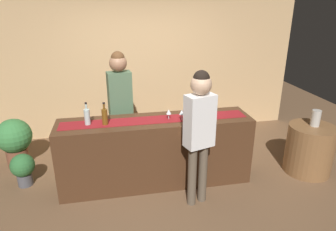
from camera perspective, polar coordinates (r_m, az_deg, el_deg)
The scene contains 14 objects.
ground_plane at distance 4.46m, azimuth -2.22°, elevation -12.33°, with size 10.00×10.00×0.00m, color brown.
back_wall at distance 5.70m, azimuth -5.47°, elevation 10.80°, with size 6.00×0.12×2.90m, color tan.
bar_counter at distance 4.22m, azimuth -2.31°, elevation -6.88°, with size 2.63×0.60×0.96m, color #472B19.
counter_runner_cloth at distance 4.02m, azimuth -2.41°, elevation -0.80°, with size 2.50×0.28×0.01m, color maroon.
wine_bottle_amber at distance 3.90m, azimuth -11.97°, elevation -0.18°, with size 0.07×0.07×0.30m.
wine_bottle_clear at distance 3.95m, azimuth -15.17°, elevation -0.18°, with size 0.07×0.07×0.30m.
wine_glass_near_customer at distance 3.99m, azimuth 0.14°, elevation 0.65°, with size 0.07×0.07×0.14m.
wine_glass_mid_counter at distance 3.98m, azimuth 2.64°, elevation 0.57°, with size 0.07×0.07×0.14m.
bartender at distance 4.47m, azimuth -9.13°, elevation 3.51°, with size 0.37×0.25×1.80m.
customer_sipping at distance 3.54m, azimuth 6.02°, elevation -1.84°, with size 0.38×0.29×1.74m.
round_side_table at distance 4.99m, azimuth 25.36°, elevation -5.83°, with size 0.68×0.68×0.74m, color brown.
vase_on_side_table at distance 4.84m, azimuth 26.34°, elevation -0.45°, with size 0.13×0.13×0.24m, color #B7B2A8.
potted_plant_tall at distance 5.21m, azimuth -27.22°, elevation -4.09°, with size 0.53×0.53×0.78m.
potted_plant_small at distance 4.69m, azimuth -25.94°, elevation -8.94°, with size 0.33×0.33×0.48m.
Camera 1 is at (-0.55, -3.69, 2.45)m, focal length 31.96 mm.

